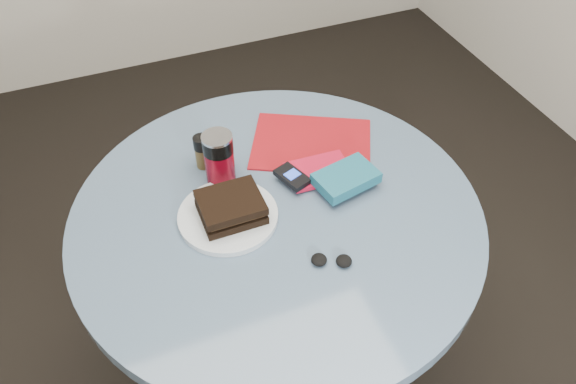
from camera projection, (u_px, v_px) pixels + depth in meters
name	position (u px, v px, depth m)	size (l,w,h in m)	color
ground	(280.00, 362.00, 1.89)	(4.00, 4.00, 0.00)	black
table	(277.00, 252.00, 1.48)	(1.00, 1.00, 0.75)	black
plate	(228.00, 216.00, 1.33)	(0.24, 0.24, 0.02)	silver
sandwich	(231.00, 207.00, 1.31)	(0.15, 0.12, 0.05)	black
soda_can	(219.00, 158.00, 1.38)	(0.10, 0.10, 0.14)	maroon
pepper_grinder	(202.00, 152.00, 1.44)	(0.05, 0.05, 0.09)	#504222
magazine	(311.00, 144.00, 1.53)	(0.32, 0.24, 0.01)	maroon
red_book	(319.00, 171.00, 1.44)	(0.16, 0.11, 0.01)	#AE0D29
novel	(346.00, 178.00, 1.39)	(0.15, 0.10, 0.03)	#155266
mp3_player	(292.00, 177.00, 1.40)	(0.08, 0.10, 0.02)	black
headphones	(331.00, 260.00, 1.24)	(0.10, 0.07, 0.02)	black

